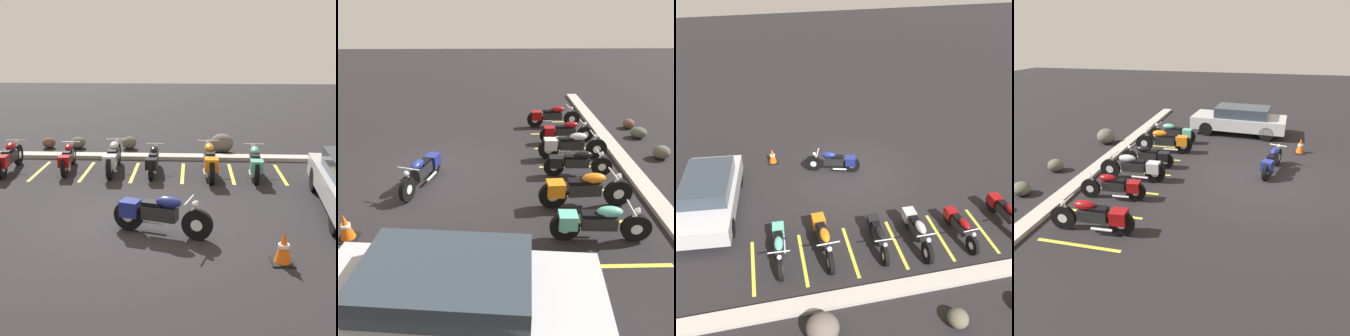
# 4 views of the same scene
# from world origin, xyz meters

# --- Properties ---
(ground) EXTENTS (60.00, 60.00, 0.00)m
(ground) POSITION_xyz_m (0.00, 0.00, 0.00)
(ground) COLOR black
(motorcycle_navy_featured) EXTENTS (2.06, 0.87, 0.83)m
(motorcycle_navy_featured) POSITION_xyz_m (0.58, -0.37, 0.44)
(motorcycle_navy_featured) COLOR black
(motorcycle_navy_featured) RESTS_ON ground
(parked_bike_0) EXTENTS (0.60, 2.14, 0.84)m
(parked_bike_0) POSITION_xyz_m (-4.10, 3.82, 0.45)
(parked_bike_0) COLOR black
(parked_bike_0) RESTS_ON ground
(parked_bike_1) EXTENTS (0.55, 1.96, 0.77)m
(parked_bike_1) POSITION_xyz_m (-2.40, 4.04, 0.41)
(parked_bike_1) COLOR black
(parked_bike_1) RESTS_ON ground
(parked_bike_2) EXTENTS (0.62, 2.21, 0.87)m
(parked_bike_2) POSITION_xyz_m (-1.03, 3.96, 0.46)
(parked_bike_2) COLOR black
(parked_bike_2) RESTS_ON ground
(parked_bike_3) EXTENTS (0.55, 1.98, 0.78)m
(parked_bike_3) POSITION_xyz_m (0.16, 3.88, 0.41)
(parked_bike_3) COLOR black
(parked_bike_3) RESTS_ON ground
(parked_bike_4) EXTENTS (0.65, 2.31, 0.91)m
(parked_bike_4) POSITION_xyz_m (1.78, 3.70, 0.48)
(parked_bike_4) COLOR black
(parked_bike_4) RESTS_ON ground
(parked_bike_5) EXTENTS (0.60, 2.12, 0.83)m
(parked_bike_5) POSITION_xyz_m (3.07, 3.71, 0.44)
(parked_bike_5) COLOR black
(parked_bike_5) RESTS_ON ground
(car_silver) EXTENTS (2.18, 4.44, 1.29)m
(car_silver) POSITION_xyz_m (5.15, 1.05, 0.68)
(car_silver) COLOR black
(car_silver) RESTS_ON ground
(concrete_curb) EXTENTS (18.00, 0.50, 0.12)m
(concrete_curb) POSITION_xyz_m (0.00, 5.66, 0.06)
(concrete_curb) COLOR #A8A399
(concrete_curb) RESTS_ON ground
(landscape_rock_0) EXTENTS (0.70, 0.75, 0.41)m
(landscape_rock_0) POSITION_xyz_m (-2.79, 6.92, 0.20)
(landscape_rock_0) COLOR #4C5141
(landscape_rock_0) RESTS_ON ground
(landscape_rock_1) EXTENTS (0.52, 0.54, 0.44)m
(landscape_rock_1) POSITION_xyz_m (-0.95, 6.96, 0.22)
(landscape_rock_1) COLOR #545041
(landscape_rock_1) RESTS_ON ground
(landscape_rock_3) EXTENTS (0.88, 0.86, 0.65)m
(landscape_rock_3) POSITION_xyz_m (2.31, 6.58, 0.33)
(landscape_rock_3) COLOR #5A514A
(landscape_rock_3) RESTS_ON ground
(traffic_cone) EXTENTS (0.40, 0.40, 0.61)m
(traffic_cone) POSITION_xyz_m (2.92, -1.54, 0.29)
(traffic_cone) COLOR black
(traffic_cone) RESTS_ON ground
(stall_line_0) EXTENTS (0.10, 2.10, 0.00)m
(stall_line_0) POSITION_xyz_m (-4.70, 4.00, 0.00)
(stall_line_0) COLOR gold
(stall_line_0) RESTS_ON ground
(stall_line_1) EXTENTS (0.10, 2.10, 0.00)m
(stall_line_1) POSITION_xyz_m (-3.27, 4.00, 0.00)
(stall_line_1) COLOR gold
(stall_line_1) RESTS_ON ground
(stall_line_2) EXTENTS (0.10, 2.10, 0.00)m
(stall_line_2) POSITION_xyz_m (-1.84, 4.00, 0.00)
(stall_line_2) COLOR gold
(stall_line_2) RESTS_ON ground
(stall_line_3) EXTENTS (0.10, 2.10, 0.00)m
(stall_line_3) POSITION_xyz_m (-0.41, 4.00, 0.00)
(stall_line_3) COLOR gold
(stall_line_3) RESTS_ON ground
(stall_line_4) EXTENTS (0.10, 2.10, 0.00)m
(stall_line_4) POSITION_xyz_m (1.02, 4.00, 0.00)
(stall_line_4) COLOR gold
(stall_line_4) RESTS_ON ground
(stall_line_5) EXTENTS (0.10, 2.10, 0.00)m
(stall_line_5) POSITION_xyz_m (2.44, 4.00, 0.00)
(stall_line_5) COLOR gold
(stall_line_5) RESTS_ON ground
(stall_line_6) EXTENTS (0.10, 2.10, 0.00)m
(stall_line_6) POSITION_xyz_m (3.87, 4.00, 0.00)
(stall_line_6) COLOR gold
(stall_line_6) RESTS_ON ground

